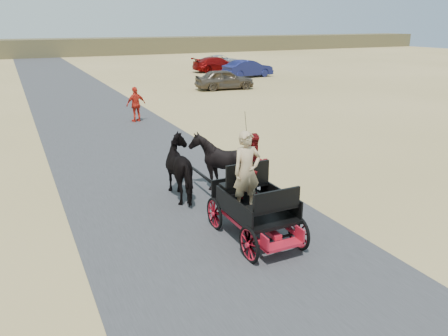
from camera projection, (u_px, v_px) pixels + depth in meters
name	position (u px, v px, depth m)	size (l,w,h in m)	color
ground	(246.00, 266.00, 8.89)	(140.00, 140.00, 0.00)	tan
road	(246.00, 266.00, 8.89)	(6.00, 140.00, 0.01)	#38383A
ridge_far	(35.00, 48.00, 61.35)	(140.00, 6.00, 2.40)	brown
carriage	(255.00, 223.00, 9.97)	(1.30, 2.40, 0.72)	black
horse_left	(184.00, 168.00, 12.14)	(0.91, 2.01, 1.70)	black
horse_right	(220.00, 163.00, 12.60)	(1.37, 1.54, 1.70)	black
driver_man	(247.00, 171.00, 9.53)	(0.66, 0.43, 1.80)	tan
passenger_woman	(254.00, 166.00, 10.24)	(0.77, 0.60, 1.58)	#660C0F
pedestrian	(136.00, 104.00, 21.42)	(1.01, 0.42, 1.73)	red
car_a	(225.00, 79.00, 31.83)	(1.72, 4.27, 1.46)	brown
car_b	(248.00, 69.00, 38.81)	(1.60, 4.60, 1.52)	navy
car_c	(217.00, 64.00, 43.04)	(2.02, 4.96, 1.44)	maroon
car_d	(221.00, 61.00, 48.36)	(2.07, 4.48, 1.25)	#B2B2B7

